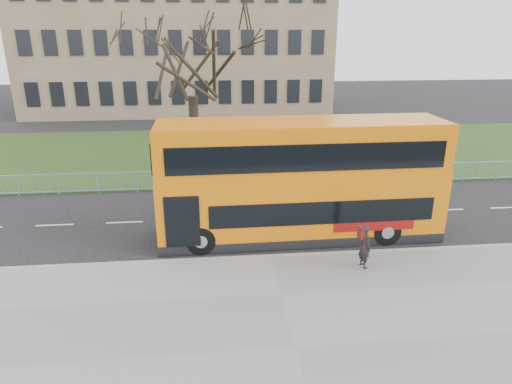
# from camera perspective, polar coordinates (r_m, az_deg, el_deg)

# --- Properties ---
(ground) EXTENTS (120.00, 120.00, 0.00)m
(ground) POSITION_cam_1_polar(r_m,az_deg,el_deg) (18.57, 1.15, -6.13)
(ground) COLOR black
(ground) RESTS_ON ground
(pavement) EXTENTS (80.00, 10.50, 0.12)m
(pavement) POSITION_cam_1_polar(r_m,az_deg,el_deg) (12.85, 4.92, -18.96)
(pavement) COLOR slate
(pavement) RESTS_ON ground
(kerb) EXTENTS (80.00, 0.20, 0.14)m
(kerb) POSITION_cam_1_polar(r_m,az_deg,el_deg) (17.16, 1.77, -8.15)
(kerb) COLOR gray
(kerb) RESTS_ON ground
(grass_verge) EXTENTS (80.00, 15.40, 0.08)m
(grass_verge) POSITION_cam_1_polar(r_m,az_deg,el_deg) (31.99, -1.90, 5.06)
(grass_verge) COLOR #203814
(grass_verge) RESTS_ON ground
(guard_railing) EXTENTS (40.00, 0.12, 1.10)m
(guard_railing) POSITION_cam_1_polar(r_m,az_deg,el_deg) (24.48, -0.67, 1.72)
(guard_railing) COLOR #7EB1E0
(guard_railing) RESTS_ON ground
(bare_tree) EXTENTS (7.36, 7.36, 10.52)m
(bare_tree) POSITION_cam_1_polar(r_m,az_deg,el_deg) (26.76, -7.98, 13.57)
(bare_tree) COLOR black
(bare_tree) RESTS_ON grass_verge
(civic_building) EXTENTS (30.00, 15.00, 14.00)m
(civic_building) POSITION_cam_1_polar(r_m,az_deg,el_deg) (51.70, -9.48, 18.16)
(civic_building) COLOR #7F6651
(civic_building) RESTS_ON ground
(yellow_bus) EXTENTS (11.29, 2.82, 4.72)m
(yellow_bus) POSITION_cam_1_polar(r_m,az_deg,el_deg) (18.21, 5.61, 1.82)
(yellow_bus) COLOR orange
(yellow_bus) RESTS_ON ground
(pedestrian) EXTENTS (0.49, 0.65, 1.60)m
(pedestrian) POSITION_cam_1_polar(r_m,az_deg,el_deg) (16.51, 13.44, -6.60)
(pedestrian) COLOR black
(pedestrian) RESTS_ON pavement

